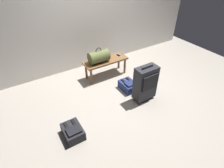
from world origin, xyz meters
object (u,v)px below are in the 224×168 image
at_px(bench, 106,62).
at_px(backpack_dark, 73,132).
at_px(suitcase_upright_charcoal, 145,83).
at_px(cell_phone, 118,55).
at_px(duffel_bag_olive, 99,57).
at_px(backpack_navy, 128,86).

height_order(bench, backpack_dark, bench).
height_order(suitcase_upright_charcoal, backpack_dark, suitcase_upright_charcoal).
distance_m(cell_phone, backpack_dark, 2.11).
bearing_deg(cell_phone, backpack_dark, -143.04).
bearing_deg(bench, cell_phone, 4.79).
relative_size(bench, duffel_bag_olive, 2.27).
relative_size(bench, suitcase_upright_charcoal, 1.33).
height_order(cell_phone, backpack_dark, cell_phone).
bearing_deg(suitcase_upright_charcoal, bench, 100.81).
bearing_deg(bench, backpack_dark, -136.95).
height_order(bench, backpack_navy, bench).
distance_m(duffel_bag_olive, cell_phone, 0.54).
xyz_separation_m(cell_phone, backpack_navy, (-0.22, -0.74, -0.32)).
distance_m(bench, cell_phone, 0.36).
distance_m(duffel_bag_olive, suitcase_upright_charcoal, 1.19).
height_order(duffel_bag_olive, backpack_dark, duffel_bag_olive).
bearing_deg(suitcase_upright_charcoal, backpack_dark, -175.92).
distance_m(duffel_bag_olive, backpack_dark, 1.73).
height_order(duffel_bag_olive, cell_phone, duffel_bag_olive).
xyz_separation_m(suitcase_upright_charcoal, backpack_navy, (-0.08, 0.41, -0.29)).
xyz_separation_m(bench, cell_phone, (0.36, 0.03, 0.07)).
bearing_deg(cell_phone, suitcase_upright_charcoal, -97.14).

